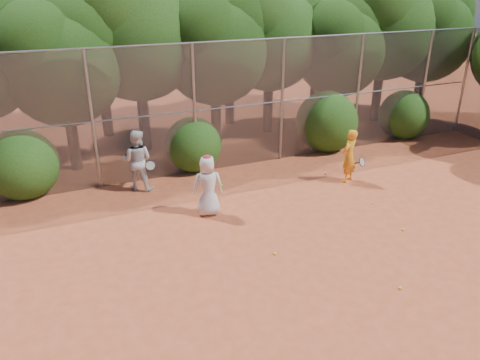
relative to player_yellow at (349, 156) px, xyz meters
name	(u,v)px	position (x,y,z in m)	size (l,w,h in m)	color
ground	(326,260)	(-2.96, -3.46, -0.82)	(80.00, 80.00, 0.00)	#AD4727
fence_back	(222,106)	(-3.08, 2.54, 1.23)	(20.05, 0.09, 4.03)	gray
tree_2	(62,56)	(-7.41, 4.37, 2.77)	(3.99, 3.47, 5.47)	black
tree_3	(137,21)	(-4.90, 5.38, 3.58)	(4.89, 4.26, 6.70)	black
tree_4	(215,40)	(-2.41, 4.78, 2.94)	(4.19, 3.64, 5.73)	black
tree_5	(271,26)	(0.10, 5.58, 3.23)	(4.51, 3.92, 6.17)	black
tree_6	(341,42)	(2.59, 4.57, 2.65)	(3.86, 3.36, 5.29)	black
tree_7	(387,16)	(5.10, 5.18, 3.46)	(4.77, 4.14, 6.53)	black
tree_8	(429,27)	(7.09, 4.88, 3.00)	(4.25, 3.70, 5.82)	black
tree_10	(96,11)	(-5.90, 7.58, 3.81)	(5.15, 4.48, 7.06)	black
tree_11	(230,21)	(-0.90, 7.18, 3.35)	(4.64, 4.03, 6.35)	black
tree_12	(320,8)	(3.60, 7.78, 3.69)	(5.02, 4.37, 6.88)	black
bush_0	(22,162)	(-8.96, 2.84, 0.18)	(2.00, 2.00, 2.00)	#1C4310
bush_1	(193,142)	(-3.96, 2.84, 0.08)	(1.80, 1.80, 1.80)	#1C4310
bush_2	(327,119)	(1.04, 2.84, 0.28)	(2.20, 2.20, 2.20)	#1C4310
bush_3	(404,113)	(4.54, 2.84, 0.13)	(1.90, 1.90, 1.90)	#1C4310
player_yellow	(349,156)	(0.00, 0.00, 0.00)	(0.87, 0.64, 1.64)	orange
player_teen	(208,185)	(-4.60, -0.36, 0.00)	(0.88, 0.67, 1.65)	silver
player_white	(137,160)	(-5.93, 1.94, 0.08)	(1.10, 1.03, 1.79)	silver
ball_0	(403,230)	(-0.51, -3.10, -0.78)	(0.07, 0.07, 0.07)	#C9DB27
ball_1	(372,203)	(-0.28, -1.60, -0.78)	(0.07, 0.07, 0.07)	#C9DB27
ball_2	(400,288)	(-2.19, -4.94, -0.78)	(0.07, 0.07, 0.07)	#C9DB27
ball_4	(275,253)	(-3.91, -2.82, -0.78)	(0.07, 0.07, 0.07)	#C9DB27
ball_5	(326,173)	(-0.29, 0.72, -0.78)	(0.07, 0.07, 0.07)	#C9DB27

